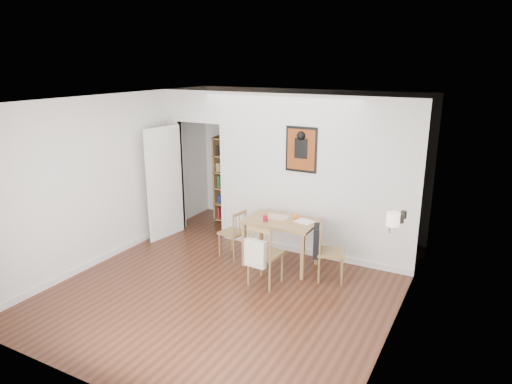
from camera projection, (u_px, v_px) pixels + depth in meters
The scene contains 15 objects.
ground at pixel (237, 280), 6.65m from camera, with size 5.20×5.20×0.00m, color #4F2919.
room_shell at pixel (283, 175), 7.38m from camera, with size 5.20×5.20×5.20m.
dining_table at pixel (281, 226), 6.97m from camera, with size 1.09×0.70×0.75m.
chair_left at pixel (232, 233), 7.39m from camera, with size 0.46×0.46×0.79m.
chair_right at pixel (330, 252), 6.57m from camera, with size 0.58×0.53×0.84m.
chair_front at pixel (265, 254), 6.43m from camera, with size 0.48×0.54×0.90m.
bookshelf at pixel (232, 181), 8.84m from camera, with size 0.71×0.29×1.69m.
fireplace at pixel (395, 265), 5.71m from camera, with size 0.45×1.25×1.16m.
red_glass at pixel (265, 218), 6.89m from camera, with size 0.08×0.08×0.10m, color maroon.
orange_fruit at pixel (296, 216), 6.99m from camera, with size 0.08×0.08×0.08m, color orange.
placemat at pixel (276, 217), 7.09m from camera, with size 0.35×0.27×0.00m, color beige.
notebook at pixel (305, 222), 6.87m from camera, with size 0.27×0.20×0.01m, color white.
mantel_lamp at pixel (393, 220), 5.26m from camera, with size 0.16×0.16×0.24m.
ceramic_jar_a at pixel (400, 218), 5.62m from camera, with size 0.10×0.10×0.11m, color black.
ceramic_jar_b at pixel (404, 215), 5.78m from camera, with size 0.08×0.08×0.10m, color black.
Camera 1 is at (3.08, -5.19, 3.08)m, focal length 32.00 mm.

